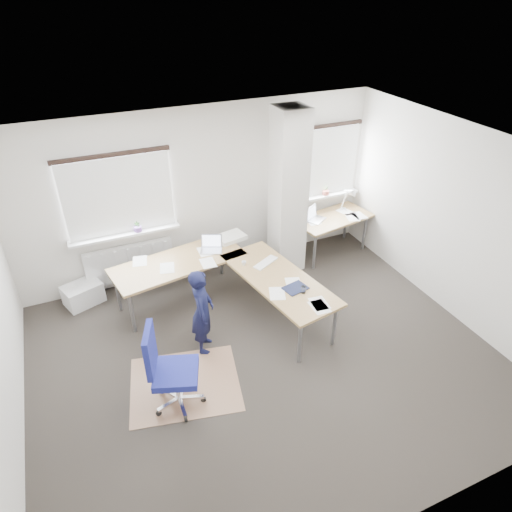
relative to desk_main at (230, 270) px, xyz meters
name	(u,v)px	position (x,y,z in m)	size (l,w,h in m)	color
ground	(265,357)	(0.02, -1.22, -0.69)	(6.00, 6.00, 0.00)	black
room_shell	(264,227)	(0.21, -0.76, 1.05)	(6.04, 5.04, 2.82)	beige
floor_mat	(185,384)	(-1.10, -1.24, -0.69)	(1.35, 1.15, 0.01)	#92694F
white_crate	(83,294)	(-2.08, 1.03, -0.53)	(0.56, 0.39, 0.33)	white
desk_main	(230,270)	(0.00, 0.00, 0.00)	(2.82, 2.63, 0.96)	olive
desk_side	(333,219)	(2.28, 0.79, -0.01)	(1.50, 0.93, 1.22)	olive
task_chair	(174,384)	(-1.28, -1.49, -0.37)	(0.67, 0.65, 1.16)	navy
person	(202,311)	(-0.65, -0.69, -0.06)	(0.46, 0.30, 1.26)	black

